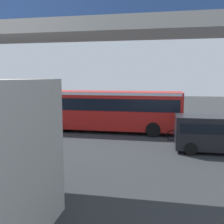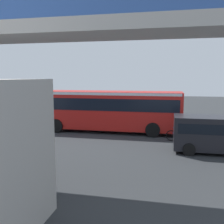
# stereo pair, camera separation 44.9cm
# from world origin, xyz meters

# --- Properties ---
(ground) EXTENTS (80.00, 80.00, 0.00)m
(ground) POSITION_xyz_m (0.00, 0.00, 0.00)
(ground) COLOR #2D3033
(city_bus) EXTENTS (11.54, 2.85, 3.15)m
(city_bus) POSITION_xyz_m (-1.23, 0.31, 1.88)
(city_bus) COLOR red
(city_bus) RESTS_ON ground
(parked_van) EXTENTS (4.80, 2.17, 2.05)m
(parked_van) POSITION_xyz_m (-8.71, 4.64, 1.18)
(parked_van) COLOR black
(parked_van) RESTS_ON ground
(bicycle_blue) EXTENTS (1.77, 0.44, 0.96)m
(bicycle_blue) POSITION_xyz_m (-6.73, 2.42, 0.37)
(bicycle_blue) COLOR black
(bicycle_blue) RESTS_ON ground
(lane_dash_leftmost) EXTENTS (2.00, 0.20, 0.01)m
(lane_dash_leftmost) POSITION_xyz_m (-8.00, -2.22, 0.00)
(lane_dash_leftmost) COLOR silver
(lane_dash_leftmost) RESTS_ON ground
(lane_dash_left) EXTENTS (2.00, 0.20, 0.01)m
(lane_dash_left) POSITION_xyz_m (-4.00, -2.22, 0.00)
(lane_dash_left) COLOR silver
(lane_dash_left) RESTS_ON ground
(lane_dash_centre) EXTENTS (2.00, 0.20, 0.01)m
(lane_dash_centre) POSITION_xyz_m (0.00, -2.22, 0.00)
(lane_dash_centre) COLOR silver
(lane_dash_centre) RESTS_ON ground
(lane_dash_right) EXTENTS (2.00, 0.20, 0.01)m
(lane_dash_right) POSITION_xyz_m (4.00, -2.22, 0.00)
(lane_dash_right) COLOR silver
(lane_dash_right) RESTS_ON ground
(lane_dash_rightmost) EXTENTS (2.00, 0.20, 0.01)m
(lane_dash_rightmost) POSITION_xyz_m (8.00, -2.22, 0.00)
(lane_dash_rightmost) COLOR silver
(lane_dash_rightmost) RESTS_ON ground
(pedestrian_overpass) EXTENTS (24.69, 2.60, 7.39)m
(pedestrian_overpass) POSITION_xyz_m (0.00, 10.07, 5.47)
(pedestrian_overpass) COLOR #B2ADA5
(pedestrian_overpass) RESTS_ON ground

